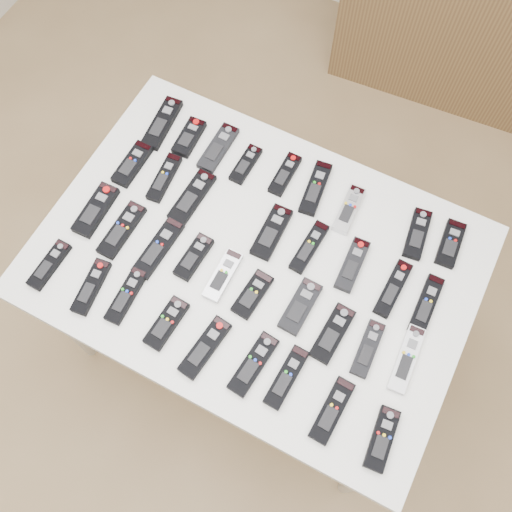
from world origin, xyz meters
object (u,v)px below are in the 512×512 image
at_px(remote_30, 167,323).
at_px(remote_2, 218,148).
at_px(remote_8, 450,244).
at_px(remote_17, 96,210).
at_px(remote_20, 194,257).
at_px(remote_33, 286,377).
at_px(remote_14, 352,265).
at_px(remote_22, 252,294).
at_px(remote_21, 223,275).
at_px(remote_26, 406,359).
at_px(remote_28, 91,287).
at_px(remote_29, 126,296).
at_px(remote_6, 349,210).
at_px(remote_19, 158,248).
at_px(remote_1, 189,137).
at_px(remote_7, 417,234).
at_px(remote_5, 316,188).
at_px(remote_32, 253,364).
at_px(remote_9, 132,164).
at_px(remote_11, 192,197).
at_px(remote_18, 122,230).
at_px(remote_3, 246,164).
at_px(remote_10, 164,178).
at_px(remote_16, 426,305).
at_px(remote_4, 285,174).
at_px(remote_23, 300,306).
at_px(remote_25, 368,349).
at_px(remote_34, 332,410).
at_px(remote_12, 272,232).
at_px(remote_24, 333,333).
at_px(remote_35, 382,439).
at_px(remote_31, 205,347).
at_px(remote_27, 49,265).
at_px(remote_15, 393,289).
at_px(remote_13, 309,247).

bearing_deg(remote_30, remote_2, 108.41).
bearing_deg(remote_8, remote_17, -162.84).
relative_size(remote_20, remote_33, 0.83).
bearing_deg(remote_14, remote_22, -138.15).
relative_size(remote_21, remote_30, 1.05).
xyz_separation_m(remote_26, remote_28, (-0.87, -0.22, 0.00)).
bearing_deg(remote_29, remote_20, 57.22).
bearing_deg(remote_6, remote_2, 175.79).
bearing_deg(remote_19, remote_33, -15.87).
height_order(remote_1, remote_7, remote_1).
bearing_deg(remote_29, remote_8, 34.48).
distance_m(remote_5, remote_30, 0.61).
height_order(remote_14, remote_21, remote_14).
xyz_separation_m(remote_6, remote_33, (0.06, -0.54, 0.00)).
height_order(remote_5, remote_32, remote_5).
distance_m(remote_8, remote_33, 0.63).
height_order(remote_20, remote_33, same).
distance_m(remote_2, remote_9, 0.27).
distance_m(remote_11, remote_18, 0.23).
distance_m(remote_3, remote_30, 0.56).
height_order(remote_10, remote_26, same).
relative_size(remote_16, remote_18, 0.97).
relative_size(remote_4, remote_7, 0.92).
height_order(remote_1, remote_23, remote_1).
xyz_separation_m(remote_30, remote_32, (0.26, 0.01, -0.00)).
height_order(remote_7, remote_11, same).
relative_size(remote_25, remote_34, 0.91).
distance_m(remote_30, remote_34, 0.50).
bearing_deg(remote_30, remote_29, 176.32).
bearing_deg(remote_26, remote_18, 178.68).
bearing_deg(remote_12, remote_28, -135.51).
relative_size(remote_24, remote_32, 0.94).
relative_size(remote_25, remote_35, 0.99).
distance_m(remote_8, remote_24, 0.45).
xyz_separation_m(remote_5, remote_31, (-0.05, -0.59, 0.00)).
bearing_deg(remote_32, remote_7, 71.72).
distance_m(remote_5, remote_28, 0.72).
distance_m(remote_27, remote_30, 0.39).
height_order(remote_6, remote_23, remote_6).
bearing_deg(remote_32, remote_4, 113.75).
distance_m(remote_8, remote_14, 0.30).
xyz_separation_m(remote_8, remote_17, (-0.98, -0.39, 0.00)).
height_order(remote_12, remote_15, same).
bearing_deg(remote_22, remote_34, -24.65).
height_order(remote_5, remote_13, same).
xyz_separation_m(remote_14, remote_31, (-0.26, -0.41, -0.00)).
relative_size(remote_19, remote_22, 1.39).
xyz_separation_m(remote_21, remote_32, (0.20, -0.19, 0.00)).
relative_size(remote_10, remote_32, 0.94).
bearing_deg(remote_20, remote_31, -50.94).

